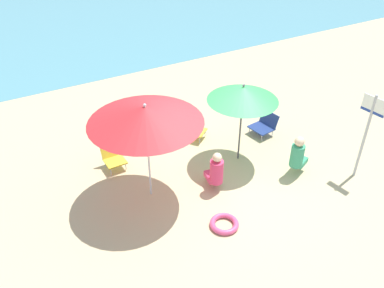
# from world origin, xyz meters

# --- Properties ---
(ground_plane) EXTENTS (40.00, 40.00, 0.00)m
(ground_plane) POSITION_xyz_m (0.00, 0.00, 0.00)
(ground_plane) COLOR #CCB789
(sea_water) EXTENTS (40.00, 16.00, 0.01)m
(sea_water) POSITION_xyz_m (0.00, 14.14, 0.00)
(sea_water) COLOR #5693A3
(sea_water) RESTS_ON ground_plane
(umbrella_green) EXTENTS (1.55, 1.55, 1.93)m
(umbrella_green) POSITION_xyz_m (0.79, 0.43, 1.71)
(umbrella_green) COLOR #4C4C51
(umbrella_green) RESTS_ON ground_plane
(umbrella_red) EXTENTS (2.20, 2.20, 2.16)m
(umbrella_red) POSITION_xyz_m (-1.53, 0.28, 1.93)
(umbrella_red) COLOR silver
(umbrella_red) RESTS_ON ground_plane
(beach_chair_a) EXTENTS (0.67, 0.69, 0.54)m
(beach_chair_a) POSITION_xyz_m (0.28, 1.72, 0.28)
(beach_chair_a) COLOR gold
(beach_chair_a) RESTS_ON ground_plane
(beach_chair_b) EXTENTS (0.46, 0.54, 0.60)m
(beach_chair_b) POSITION_xyz_m (-1.87, 1.58, 0.30)
(beach_chair_b) COLOR gold
(beach_chair_b) RESTS_ON ground_plane
(beach_chair_c) EXTENTS (0.64, 0.63, 0.55)m
(beach_chair_c) POSITION_xyz_m (2.00, 1.00, 0.27)
(beach_chair_c) COLOR navy
(beach_chair_c) RESTS_ON ground_plane
(person_a) EXTENTS (0.53, 0.42, 1.01)m
(person_a) POSITION_xyz_m (1.56, -0.69, 0.52)
(person_a) COLOR #389970
(person_a) RESTS_ON ground_plane
(person_b) EXTENTS (0.34, 0.54, 0.94)m
(person_b) POSITION_xyz_m (-0.26, -0.22, 0.46)
(person_b) COLOR #DB3866
(person_b) RESTS_ON ground_plane
(warning_sign) EXTENTS (0.10, 0.50, 2.00)m
(warning_sign) POSITION_xyz_m (2.69, -1.37, 1.31)
(warning_sign) COLOR #ADADB2
(warning_sign) RESTS_ON ground_plane
(swim_ring) EXTENTS (0.56, 0.56, 0.11)m
(swim_ring) POSITION_xyz_m (-0.69, -1.25, 0.05)
(swim_ring) COLOR #E54C7F
(swim_ring) RESTS_ON ground_plane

